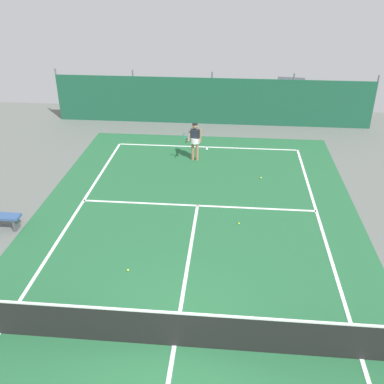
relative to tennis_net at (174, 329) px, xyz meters
The scene contains 9 objects.
ground_plane 0.51m from the tennis_net, ahead, with size 36.00×36.00×0.00m, color slate.
court_surface 0.51m from the tennis_net, ahead, with size 11.02×26.60×0.01m.
tennis_net is the anchor object (origin of this frame).
back_fence 15.70m from the tennis_net, 90.00° to the left, with size 16.30×0.98×2.70m.
tennis_player 10.42m from the tennis_net, 92.47° to the left, with size 0.76×0.72×1.64m.
tennis_ball_near_player 3.07m from the tennis_net, 122.59° to the left, with size 0.07×0.07×0.07m, color #CCDB33.
tennis_ball_midcourt 9.13m from the tennis_net, 75.26° to the left, with size 0.07×0.07×0.07m, color #CCDB33.
tennis_ball_by_sideline 5.52m from the tennis_net, 74.75° to the left, with size 0.07×0.07×0.07m, color #CCDB33.
parked_car 18.41m from the tennis_net, 76.57° to the left, with size 2.37×4.38×1.68m.
Camera 1 is at (1.06, -7.16, 7.73)m, focal length 41.58 mm.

